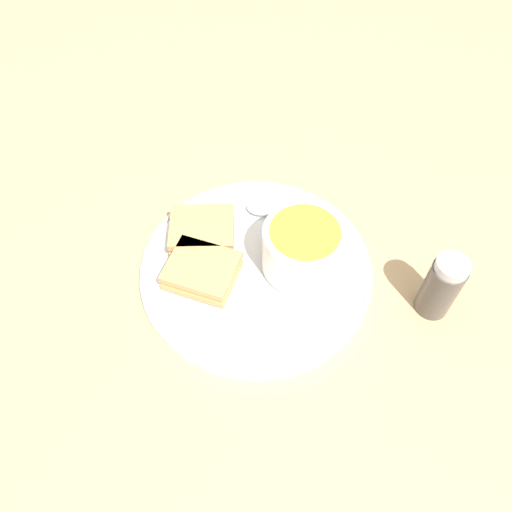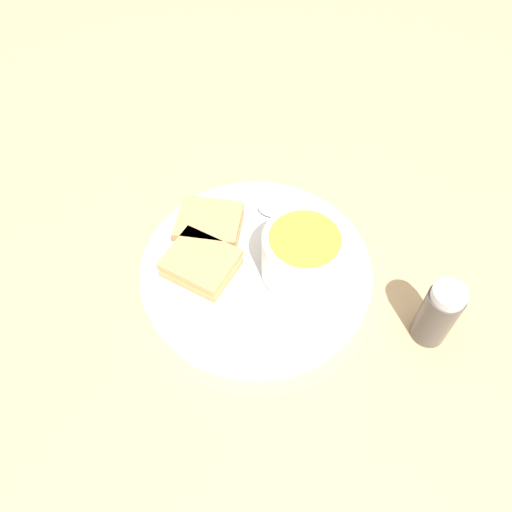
{
  "view_description": "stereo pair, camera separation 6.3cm",
  "coord_description": "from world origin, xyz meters",
  "px_view_note": "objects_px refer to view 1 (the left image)",
  "views": [
    {
      "loc": [
        0.2,
        -0.31,
        0.55
      ],
      "look_at": [
        0.0,
        0.0,
        0.04
      ],
      "focal_mm": 35.0,
      "sensor_mm": 36.0,
      "label": 1
    },
    {
      "loc": [
        0.25,
        -0.27,
        0.55
      ],
      "look_at": [
        0.0,
        0.0,
        0.04
      ],
      "focal_mm": 35.0,
      "sensor_mm": 36.0,
      "label": 2
    }
  ],
  "objects_px": {
    "soup_bowl": "(303,248)",
    "sandwich_half_far": "(202,271)",
    "sandwich_half_near": "(203,230)",
    "salt_shaker": "(441,286)",
    "spoon": "(263,210)"
  },
  "relations": [
    {
      "from": "sandwich_half_near",
      "to": "spoon",
      "type": "bearing_deg",
      "value": 61.09
    },
    {
      "from": "spoon",
      "to": "sandwich_half_near",
      "type": "xyz_separation_m",
      "value": [
        -0.05,
        -0.08,
        0.01
      ]
    },
    {
      "from": "soup_bowl",
      "to": "spoon",
      "type": "bearing_deg",
      "value": 150.65
    },
    {
      "from": "sandwich_half_near",
      "to": "salt_shaker",
      "type": "distance_m",
      "value": 0.31
    },
    {
      "from": "soup_bowl",
      "to": "sandwich_half_near",
      "type": "height_order",
      "value": "soup_bowl"
    },
    {
      "from": "spoon",
      "to": "sandwich_half_near",
      "type": "height_order",
      "value": "sandwich_half_near"
    },
    {
      "from": "spoon",
      "to": "salt_shaker",
      "type": "height_order",
      "value": "salt_shaker"
    },
    {
      "from": "sandwich_half_near",
      "to": "salt_shaker",
      "type": "relative_size",
      "value": 1.15
    },
    {
      "from": "sandwich_half_near",
      "to": "salt_shaker",
      "type": "height_order",
      "value": "salt_shaker"
    },
    {
      "from": "soup_bowl",
      "to": "sandwich_half_near",
      "type": "relative_size",
      "value": 0.94
    },
    {
      "from": "soup_bowl",
      "to": "spoon",
      "type": "distance_m",
      "value": 0.11
    },
    {
      "from": "sandwich_half_near",
      "to": "soup_bowl",
      "type": "bearing_deg",
      "value": 13.23
    },
    {
      "from": "sandwich_half_near",
      "to": "sandwich_half_far",
      "type": "bearing_deg",
      "value": -54.49
    },
    {
      "from": "soup_bowl",
      "to": "sandwich_half_far",
      "type": "relative_size",
      "value": 1.05
    },
    {
      "from": "spoon",
      "to": "sandwich_half_near",
      "type": "bearing_deg",
      "value": 45.63
    }
  ]
}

